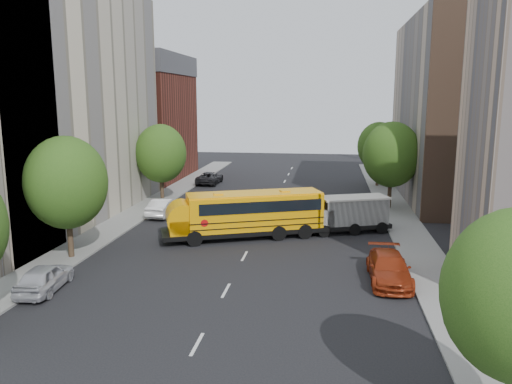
% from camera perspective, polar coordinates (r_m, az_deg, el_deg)
% --- Properties ---
extents(ground, '(120.00, 120.00, 0.00)m').
position_cam_1_polar(ground, '(34.78, -0.78, -6.33)').
color(ground, black).
rests_on(ground, ground).
extents(sidewalk_left, '(3.00, 80.00, 0.12)m').
position_cam_1_polar(sidewalk_left, '(42.60, -15.17, -3.43)').
color(sidewalk_left, slate).
rests_on(sidewalk_left, ground).
extents(sidewalk_right, '(3.00, 80.00, 0.12)m').
position_cam_1_polar(sidewalk_right, '(39.67, 17.11, -4.58)').
color(sidewalk_right, slate).
rests_on(sidewalk_right, ground).
extents(lane_markings, '(0.15, 64.00, 0.01)m').
position_cam_1_polar(lane_markings, '(44.34, 1.25, -2.58)').
color(lane_markings, silver).
rests_on(lane_markings, ground).
extents(building_left_cream, '(10.00, 26.00, 20.00)m').
position_cam_1_polar(building_left_cream, '(45.27, -22.97, 9.63)').
color(building_left_cream, beige).
rests_on(building_left_cream, ground).
extents(building_left_redbrick, '(10.00, 15.00, 13.00)m').
position_cam_1_polar(building_left_redbrick, '(65.23, -12.72, 7.20)').
color(building_left_redbrick, maroon).
rests_on(building_left_redbrick, ground).
extents(building_right_far, '(10.00, 22.00, 18.00)m').
position_cam_1_polar(building_right_far, '(54.37, 22.10, 8.68)').
color(building_right_far, tan).
rests_on(building_right_far, ground).
extents(building_right_sidewall, '(10.10, 0.30, 18.00)m').
position_cam_1_polar(building_right_sidewall, '(43.75, 25.49, 8.12)').
color(building_right_sidewall, brown).
rests_on(building_right_sidewall, ground).
extents(street_tree_1, '(5.12, 5.12, 7.90)m').
position_cam_1_polar(street_tree_1, '(33.51, -20.86, 1.00)').
color(street_tree_1, '#38281C').
rests_on(street_tree_1, ground).
extents(street_tree_2, '(4.99, 4.99, 7.71)m').
position_cam_1_polar(street_tree_2, '(49.87, -10.83, 4.34)').
color(street_tree_2, '#38281C').
rests_on(street_tree_2, ground).
extents(street_tree_4, '(5.25, 5.25, 8.10)m').
position_cam_1_polar(street_tree_4, '(47.47, 15.22, 4.14)').
color(street_tree_4, '#38281C').
rests_on(street_tree_4, ground).
extents(street_tree_5, '(4.86, 4.86, 7.51)m').
position_cam_1_polar(street_tree_5, '(59.37, 13.85, 5.09)').
color(street_tree_5, '#38281C').
rests_on(street_tree_5, ground).
extents(school_bus, '(12.38, 7.10, 3.46)m').
position_cam_1_polar(school_bus, '(36.57, -1.40, -2.35)').
color(school_bus, black).
rests_on(school_bus, ground).
extents(safari_truck, '(6.83, 4.35, 2.77)m').
position_cam_1_polar(safari_truck, '(38.93, 10.48, -2.43)').
color(safari_truck, black).
rests_on(safari_truck, ground).
extents(parked_car_0, '(2.19, 4.53, 1.49)m').
position_cam_1_polar(parked_car_0, '(29.31, -23.02, -8.98)').
color(parked_car_0, '#B8B9C0').
rests_on(parked_car_0, ground).
extents(parked_car_1, '(2.02, 4.94, 1.59)m').
position_cam_1_polar(parked_car_1, '(44.41, -10.37, -1.69)').
color(parked_car_1, white).
rests_on(parked_car_1, ground).
extents(parked_car_2, '(2.57, 5.32, 1.46)m').
position_cam_1_polar(parked_car_2, '(60.26, -5.31, 1.63)').
color(parked_car_2, black).
rests_on(parked_car_2, ground).
extents(parked_car_3, '(2.29, 5.47, 1.58)m').
position_cam_1_polar(parked_car_3, '(29.27, 14.95, -8.41)').
color(parked_car_3, '#982F13').
rests_on(parked_car_3, ground).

